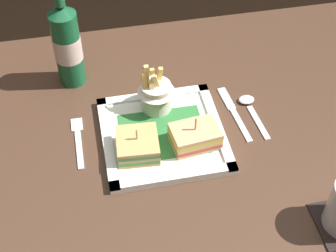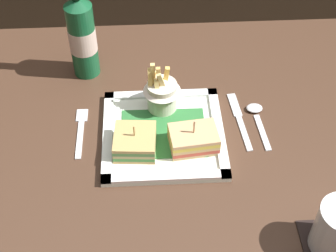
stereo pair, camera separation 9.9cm
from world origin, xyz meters
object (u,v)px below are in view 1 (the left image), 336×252
object	(u,v)px
sandwich_half_left	(138,145)
beer_bottle	(67,43)
sandwich_half_right	(195,136)
fries_cup	(156,92)
dining_table	(173,177)
square_plate	(163,135)
knife	(233,111)
spoon	(250,106)
fork	(78,139)

from	to	relation	value
sandwich_half_left	beer_bottle	world-z (taller)	beer_bottle
sandwich_half_right	fries_cup	bearing A→B (deg)	116.95
sandwich_half_right	dining_table	bearing A→B (deg)	152.91
square_plate	fries_cup	size ratio (longest dim) A/B	2.15
fries_cup	knife	world-z (taller)	fries_cup
knife	spoon	world-z (taller)	spoon
dining_table	sandwich_half_left	distance (m)	0.17
knife	beer_bottle	bearing A→B (deg)	152.49
square_plate	fries_cup	world-z (taller)	fries_cup
dining_table	beer_bottle	xyz separation A→B (m)	(-0.19, 0.23, 0.22)
fries_cup	spoon	distance (m)	0.21
dining_table	beer_bottle	distance (m)	0.37
fries_cup	sandwich_half_right	bearing A→B (deg)	-63.05
knife	sandwich_half_left	bearing A→B (deg)	-160.11
dining_table	knife	bearing A→B (deg)	22.27
sandwich_half_right	beer_bottle	bearing A→B (deg)	131.81
dining_table	fork	xyz separation A→B (m)	(-0.19, 0.04, 0.12)
sandwich_half_left	knife	xyz separation A→B (m)	(0.22, 0.08, -0.03)
dining_table	spoon	distance (m)	0.23
dining_table	sandwich_half_right	xyz separation A→B (m)	(0.04, -0.02, 0.15)
sandwich_half_right	knife	size ratio (longest dim) A/B	0.60
fork	knife	bearing A→B (deg)	2.62
square_plate	fries_cup	distance (m)	0.09
dining_table	sandwich_half_left	xyz separation A→B (m)	(-0.08, -0.02, 0.15)
fries_cup	spoon	size ratio (longest dim) A/B	0.87
sandwich_half_left	knife	size ratio (longest dim) A/B	0.52
square_plate	fork	distance (m)	0.17
sandwich_half_left	fries_cup	distance (m)	0.13
fries_cup	fork	xyz separation A→B (m)	(-0.17, -0.05, -0.06)
beer_bottle	fork	size ratio (longest dim) A/B	2.05
sandwich_half_left	fries_cup	xyz separation A→B (m)	(0.06, 0.11, 0.03)
square_plate	beer_bottle	distance (m)	0.29
dining_table	sandwich_half_right	world-z (taller)	sandwich_half_right
spoon	fries_cup	bearing A→B (deg)	172.27
square_plate	fork	size ratio (longest dim) A/B	1.78
beer_bottle	fork	bearing A→B (deg)	-91.02
dining_table	knife	world-z (taller)	knife
sandwich_half_left	sandwich_half_right	world-z (taller)	sandwich_half_right
square_plate	spoon	xyz separation A→B (m)	(0.20, 0.05, -0.00)
dining_table	beer_bottle	world-z (taller)	beer_bottle
knife	fries_cup	bearing A→B (deg)	168.43
fork	spoon	distance (m)	0.37
fries_cup	beer_bottle	distance (m)	0.22
square_plate	fries_cup	bearing A→B (deg)	89.96
fries_cup	knife	xyz separation A→B (m)	(0.16, -0.03, -0.06)
sandwich_half_left	knife	bearing A→B (deg)	19.89
sandwich_half_right	square_plate	bearing A→B (deg)	146.81
dining_table	knife	distance (m)	0.20
dining_table	spoon	bearing A→B (deg)	19.67
beer_bottle	spoon	bearing A→B (deg)	-24.26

